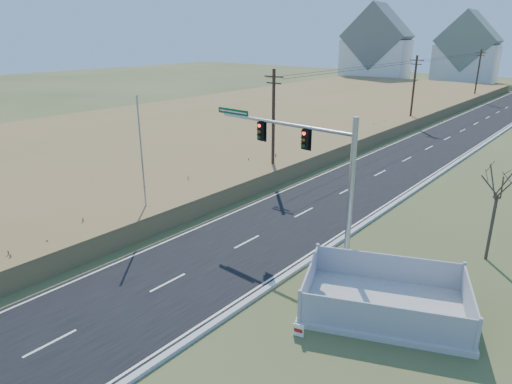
# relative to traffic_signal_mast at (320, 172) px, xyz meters

# --- Properties ---
(ground) EXTENTS (260.00, 260.00, 0.00)m
(ground) POSITION_rel_traffic_signal_mast_xyz_m (-3.89, -5.39, -4.78)
(ground) COLOR #424A23
(ground) RESTS_ON ground
(road) EXTENTS (8.00, 180.00, 0.06)m
(road) POSITION_rel_traffic_signal_mast_xyz_m (-3.89, 44.61, -4.75)
(road) COLOR black
(road) RESTS_ON ground
(curb) EXTENTS (0.30, 180.00, 0.18)m
(curb) POSITION_rel_traffic_signal_mast_xyz_m (0.26, 44.61, -4.69)
(curb) COLOR #B2AFA8
(curb) RESTS_ON ground
(reed_marsh) EXTENTS (38.00, 110.00, 1.30)m
(reed_marsh) POSITION_rel_traffic_signal_mast_xyz_m (-27.89, 34.61, -4.13)
(reed_marsh) COLOR olive
(reed_marsh) RESTS_ON ground
(utility_pole_near) EXTENTS (1.80, 0.26, 9.00)m
(utility_pole_near) POSITION_rel_traffic_signal_mast_xyz_m (-10.39, 9.61, -0.10)
(utility_pole_near) COLOR #422D1E
(utility_pole_near) RESTS_ON ground
(utility_pole_mid) EXTENTS (1.80, 0.26, 9.00)m
(utility_pole_mid) POSITION_rel_traffic_signal_mast_xyz_m (-10.39, 39.61, -0.10)
(utility_pole_mid) COLOR #422D1E
(utility_pole_mid) RESTS_ON ground
(utility_pole_far) EXTENTS (1.80, 0.26, 9.00)m
(utility_pole_far) POSITION_rel_traffic_signal_mast_xyz_m (-10.39, 69.61, -0.10)
(utility_pole_far) COLOR #422D1E
(utility_pole_far) RESTS_ON ground
(condo_nw) EXTENTS (17.69, 13.38, 19.05)m
(condo_nw) POSITION_rel_traffic_signal_mast_xyz_m (-41.89, 94.61, 2.92)
(condo_nw) COLOR white
(condo_nw) RESTS_ON ground
(condo_nnw) EXTENTS (14.93, 11.17, 17.03)m
(condo_nnw) POSITION_rel_traffic_signal_mast_xyz_m (-21.89, 102.61, 2.16)
(condo_nnw) COLOR white
(condo_nnw) RESTS_ON ground
(traffic_signal_mast) EXTENTS (9.90, 0.94, 7.89)m
(traffic_signal_mast) POSITION_rel_traffic_signal_mast_xyz_m (0.00, 0.00, 0.00)
(traffic_signal_mast) COLOR #9EA0A5
(traffic_signal_mast) RESTS_ON ground
(fence_enclosure) EXTENTS (8.40, 7.20, 1.63)m
(fence_enclosure) POSITION_rel_traffic_signal_mast_xyz_m (5.28, -2.76, -4.47)
(fence_enclosure) COLOR #B7B5AD
(fence_enclosure) RESTS_ON ground
(open_sign) EXTENTS (0.44, 0.16, 0.55)m
(open_sign) POSITION_rel_traffic_signal_mast_xyz_m (3.40, -6.74, -4.49)
(open_sign) COLOR white
(open_sign) RESTS_ON ground
(flagpole) EXTENTS (0.37, 0.37, 8.22)m
(flagpole) POSITION_rel_traffic_signal_mast_xyz_m (-10.61, -3.39, -1.50)
(flagpole) COLOR #B7B5AD
(flagpole) RESTS_ON ground
(bare_tree) EXTENTS (2.10, 2.10, 5.56)m
(bare_tree) POSITION_rel_traffic_signal_mast_xyz_m (7.51, 5.32, -0.30)
(bare_tree) COLOR #4C3F33
(bare_tree) RESTS_ON ground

